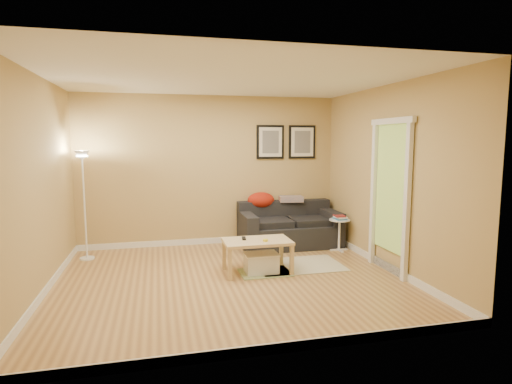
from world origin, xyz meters
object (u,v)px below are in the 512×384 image
sofa (289,224)px  coffee_table (257,256)px  side_table (339,235)px  storage_bin (261,263)px  book_stack (340,217)px  floor_lamp (85,208)px

sofa → coffee_table: (-0.90, -1.31, -0.14)m
sofa → side_table: 0.87m
storage_bin → sofa: bearing=57.9°
side_table → book_stack: (0.01, 0.01, 0.30)m
sofa → storage_bin: sofa is taller
side_table → floor_lamp: 4.08m
coffee_table → floor_lamp: (-2.41, 1.24, 0.57)m
side_table → book_stack: bearing=45.7°
side_table → coffee_table: bearing=-153.1°
sofa → storage_bin: 1.61m
side_table → book_stack: 0.30m
coffee_table → storage_bin: (0.05, -0.04, -0.09)m
book_stack → side_table: bearing=-114.0°
coffee_table → side_table: size_ratio=1.75×
sofa → book_stack: 0.89m
sofa → coffee_table: 1.60m
coffee_table → floor_lamp: floor_lamp is taller
sofa → book_stack: (0.71, -0.49, 0.19)m
book_stack → floor_lamp: size_ratio=0.14×
coffee_table → side_table: side_table is taller
floor_lamp → book_stack: bearing=-5.9°
book_stack → floor_lamp: floor_lamp is taller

